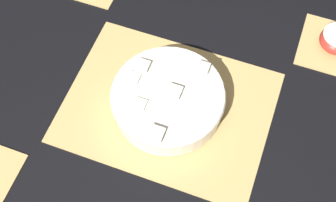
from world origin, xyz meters
The scene contains 4 objects.
ground_plane centered at (0.00, 0.00, 0.00)m, with size 6.00×6.00×0.00m, color black.
bamboo_mat_center centered at (0.00, 0.00, 0.00)m, with size 0.45×0.34×0.01m.
coaster_mat_near_left centered at (-0.32, -0.29, 0.00)m, with size 0.16×0.16×0.01m.
fruit_salad_bowl centered at (0.00, 0.00, 0.04)m, with size 0.25×0.25×0.07m.
Camera 1 is at (-0.17, 0.46, 0.92)m, focal length 50.00 mm.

